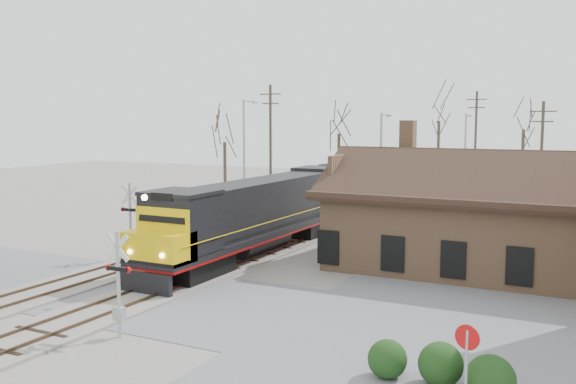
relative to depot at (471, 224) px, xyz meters
The scene contains 23 objects.
ground 17.14m from the depot, 134.97° to the right, with size 140.00×140.00×0.00m, color gray.
road 17.13m from the depot, 134.97° to the right, with size 60.00×9.00×0.03m, color slate.
track_main 12.58m from the depot, 165.97° to the left, with size 3.40×90.00×0.24m.
track_siding 16.92m from the depot, 169.70° to the left, with size 3.40×90.00×0.24m.
depot is the anchor object (origin of this frame).
locomotive_lead 12.23m from the depot, 168.66° to the right, with size 3.08×20.61×4.58m.
locomotive_trailing 22.03m from the depot, 122.97° to the left, with size 3.08×20.61×4.33m.
crossbuck_near 19.21m from the depot, 118.65° to the right, with size 1.13×0.30×3.95m.
crossbuck_far 18.83m from the depot, 160.01° to the right, with size 1.25×0.33×4.39m.
do_not_enter_sign 17.39m from the depot, 78.92° to the right, with size 0.71×0.21×2.42m.
hedge_a 16.08m from the depot, 87.38° to the right, with size 1.22×1.22×1.22m, color #183210.
hedge_b 16.06m from the depot, 81.58° to the right, with size 1.35×1.35×1.35m, color #183210.
hedge_c 16.93m from the depot, 76.69° to the right, with size 1.42×1.42×1.42m, color #183210.
streetlight_a 20.63m from the depot, 156.88° to the left, with size 0.25×2.04×9.44m.
streetlight_b 11.85m from the depot, 133.12° to the left, with size 0.25×2.04×8.39m.
streetlight_c 22.63m from the depot, 102.79° to the left, with size 0.25×2.04×8.43m.
utility_pole_a 24.45m from the depot, 144.83° to the left, with size 2.00×0.24×10.87m.
utility_pole_b 31.47m from the depot, 100.81° to the left, with size 2.00×0.24×10.69m.
utility_pole_c 19.81m from the depot, 85.95° to the left, with size 2.00×0.24×9.37m.
tree_a 31.92m from the depot, 147.08° to the left, with size 3.86×3.86×9.46m.
tree_b 29.89m from the depot, 126.55° to the left, with size 4.37×4.37×10.71m.
tree_c 37.59m from the depot, 106.84° to the left, with size 5.18×5.18×12.68m.
tree_d 33.48m from the depot, 92.91° to the left, with size 4.64×4.64×11.38m.
Camera 1 is at (18.71, -22.28, 7.97)m, focal length 40.00 mm.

